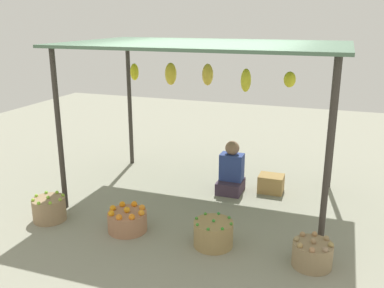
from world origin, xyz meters
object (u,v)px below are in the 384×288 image
at_px(basket_green_chilies, 213,234).
at_px(basket_potatoes, 312,254).
at_px(vendor_person, 231,172).
at_px(basket_limes, 49,209).
at_px(wooden_crate_near_vendor, 271,183).
at_px(basket_oranges, 127,220).

bearing_deg(basket_green_chilies, basket_potatoes, -2.49).
xyz_separation_m(vendor_person, basket_potatoes, (1.31, -1.66, -0.16)).
relative_size(basket_limes, wooden_crate_near_vendor, 1.15).
xyz_separation_m(basket_green_chilies, wooden_crate_near_vendor, (0.36, 1.79, -0.02)).
xyz_separation_m(basket_potatoes, wooden_crate_near_vendor, (-0.74, 1.84, -0.01)).
height_order(basket_green_chilies, wooden_crate_near_vendor, basket_green_chilies).
distance_m(basket_oranges, wooden_crate_near_vendor, 2.31).
bearing_deg(basket_oranges, basket_potatoes, -1.04).
bearing_deg(wooden_crate_near_vendor, vendor_person, -162.47).
relative_size(basket_oranges, basket_potatoes, 1.15).
height_order(vendor_person, basket_oranges, vendor_person).
distance_m(basket_potatoes, wooden_crate_near_vendor, 1.98).
bearing_deg(wooden_crate_near_vendor, basket_potatoes, -68.07).
height_order(vendor_person, wooden_crate_near_vendor, vendor_person).
xyz_separation_m(basket_oranges, wooden_crate_near_vendor, (1.45, 1.80, -0.00)).
bearing_deg(basket_potatoes, basket_oranges, 178.96).
distance_m(vendor_person, basket_limes, 2.60).
relative_size(basket_green_chilies, wooden_crate_near_vendor, 1.25).
height_order(vendor_person, basket_green_chilies, vendor_person).
bearing_deg(vendor_person, basket_limes, -139.06).
height_order(basket_oranges, basket_potatoes, basket_potatoes).
bearing_deg(vendor_person, wooden_crate_near_vendor, 17.53).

